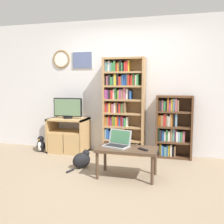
# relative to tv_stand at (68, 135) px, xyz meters

# --- Properties ---
(ground_plane) EXTENTS (18.00, 18.00, 0.00)m
(ground_plane) POSITION_rel_tv_stand_xyz_m (1.11, -1.33, -0.34)
(ground_plane) COLOR gray
(wall_back) EXTENTS (7.12, 0.09, 2.60)m
(wall_back) POSITION_rel_tv_stand_xyz_m (1.10, 0.32, 0.96)
(wall_back) COLOR silver
(wall_back) RESTS_ON ground_plane
(tv_stand) EXTENTS (0.75, 0.51, 0.68)m
(tv_stand) POSITION_rel_tv_stand_xyz_m (0.00, 0.00, 0.00)
(tv_stand) COLOR tan
(tv_stand) RESTS_ON ground_plane
(television) EXTENTS (0.59, 0.18, 0.40)m
(television) POSITION_rel_tv_stand_xyz_m (0.01, -0.01, 0.54)
(television) COLOR black
(television) RESTS_ON tv_stand
(bookshelf_tall) EXTENTS (0.79, 0.28, 1.85)m
(bookshelf_tall) POSITION_rel_tv_stand_xyz_m (1.06, 0.15, 0.56)
(bookshelf_tall) COLOR tan
(bookshelf_tall) RESTS_ON ground_plane
(bookshelf_short) EXTENTS (0.65, 0.28, 1.15)m
(bookshelf_short) POSITION_rel_tv_stand_xyz_m (2.01, 0.15, 0.23)
(bookshelf_short) COLOR brown
(bookshelf_short) RESTS_ON ground_plane
(coffee_table) EXTENTS (0.87, 0.48, 0.43)m
(coffee_table) POSITION_rel_tv_stand_xyz_m (1.42, -1.07, 0.04)
(coffee_table) COLOR #4C3828
(coffee_table) RESTS_ON ground_plane
(laptop) EXTENTS (0.43, 0.36, 0.24)m
(laptop) POSITION_rel_tv_stand_xyz_m (1.27, -1.01, 0.15)
(laptop) COLOR #B7BABC
(laptop) RESTS_ON coffee_table
(remote_near_laptop) EXTENTS (0.15, 0.13, 0.02)m
(remote_near_laptop) POSITION_rel_tv_stand_xyz_m (1.67, -1.12, 0.10)
(remote_near_laptop) COLOR black
(remote_near_laptop) RESTS_ON coffee_table
(cat) EXTENTS (0.34, 0.48, 0.30)m
(cat) POSITION_rel_tv_stand_xyz_m (0.64, -0.86, -0.21)
(cat) COLOR black
(cat) RESTS_ON ground_plane
(penguin_figurine) EXTENTS (0.17, 0.16, 0.32)m
(penguin_figurine) POSITION_rel_tv_stand_xyz_m (-0.54, -0.14, -0.19)
(penguin_figurine) COLOR black
(penguin_figurine) RESTS_ON ground_plane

